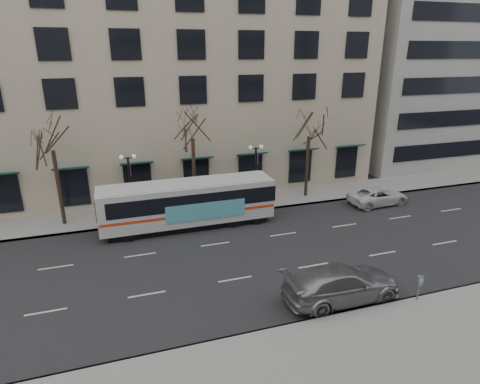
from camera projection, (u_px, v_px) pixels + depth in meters
name	position (u px, v px, depth m)	size (l,w,h in m)	color
ground	(224.00, 260.00, 25.12)	(160.00, 160.00, 0.00)	black
sidewalk_far	(252.00, 201.00, 34.60)	(80.00, 4.00, 0.15)	gray
building_hotel	(145.00, 54.00, 39.33)	(40.00, 20.00, 24.00)	tan
building_office	(435.00, 4.00, 47.25)	(25.00, 20.00, 35.00)	#999993
tree_far_left	(51.00, 137.00, 27.88)	(3.60, 3.60, 8.34)	black
tree_far_mid	(192.00, 126.00, 30.68)	(3.60, 3.60, 8.55)	black
tree_far_right	(309.00, 125.00, 33.72)	(3.60, 3.60, 8.06)	black
lamp_post_left	(130.00, 184.00, 30.05)	(1.22, 0.45, 5.21)	black
lamp_post_right	(256.00, 172.00, 32.92)	(1.22, 0.45, 5.21)	black
city_bus	(189.00, 202.00, 29.38)	(12.68, 2.85, 3.43)	silver
silver_car	(342.00, 284.00, 20.97)	(2.57, 6.33, 1.84)	#93959A
white_pickup	(378.00, 196.00, 34.01)	(2.40, 5.21, 1.45)	silver
pay_station	(420.00, 283.00, 20.60)	(0.33, 0.25, 1.39)	gray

